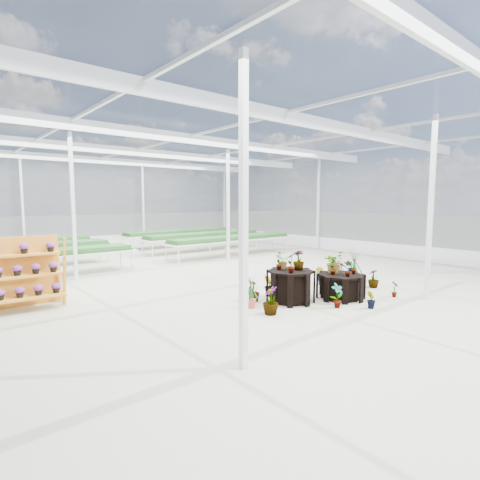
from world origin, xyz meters
TOP-DOWN VIEW (x-y plane):
  - ground_plane at (0.00, 0.00)m, footprint 24.00×24.00m
  - greenhouse_shell at (0.00, 0.00)m, footprint 18.00×24.00m
  - steel_frame at (0.00, 0.00)m, footprint 18.00×24.00m
  - nursery_benches at (0.00, 7.20)m, footprint 16.00×7.00m
  - plinth_tall at (0.24, -1.97)m, footprint 1.20×1.20m
  - plinth_mid at (1.44, -2.57)m, footprint 1.19×1.19m
  - plinth_low at (2.44, -1.87)m, footprint 1.15×1.15m
  - shelf_rack at (-4.79, 1.45)m, footprint 1.59×0.90m
  - nursery_plants at (1.25, -1.92)m, footprint 4.77×3.26m

SIDE VIEW (x-z plane):
  - ground_plane at x=0.00m, z-range 0.00..0.00m
  - plinth_low at x=2.44m, z-range 0.00..0.41m
  - plinth_mid at x=1.44m, z-range 0.00..0.62m
  - plinth_tall at x=0.24m, z-range 0.00..0.77m
  - nursery_benches at x=0.00m, z-range 0.00..0.84m
  - nursery_plants at x=1.25m, z-range -0.09..1.20m
  - shelf_rack at x=-4.79m, z-range 0.00..1.64m
  - greenhouse_shell at x=0.00m, z-range 0.00..4.50m
  - steel_frame at x=0.00m, z-range 0.00..4.50m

